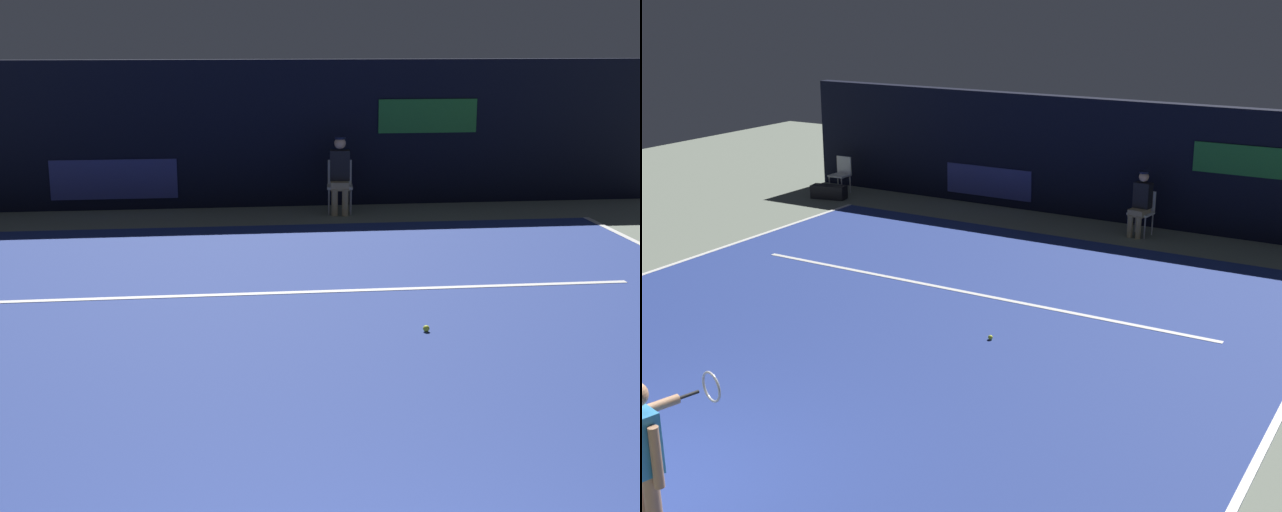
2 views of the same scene
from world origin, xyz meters
TOP-DOWN VIEW (x-y plane):
  - ground_plane at (0.00, 4.98)m, footprint 30.94×30.94m
  - court_surface at (0.00, 4.98)m, footprint 10.85×11.96m
  - line_service at (0.00, 7.07)m, footprint 8.46×0.10m
  - back_wall at (-0.00, 12.78)m, footprint 14.94×0.33m
  - line_judge_on_chair at (1.30, 11.90)m, footprint 0.49×0.56m
  - tennis_ball at (1.32, 5.51)m, footprint 0.07×0.07m

SIDE VIEW (x-z plane):
  - ground_plane at x=0.00m, z-range 0.00..0.00m
  - court_surface at x=0.00m, z-range 0.00..0.01m
  - line_service at x=0.00m, z-range 0.01..0.02m
  - tennis_ball at x=1.32m, z-range 0.01..0.08m
  - line_judge_on_chair at x=1.30m, z-range 0.03..1.35m
  - back_wall at x=0.00m, z-range 0.00..2.60m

